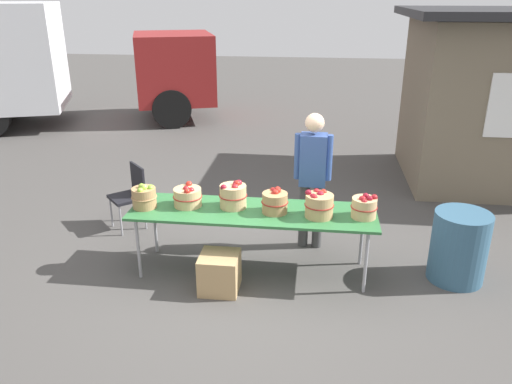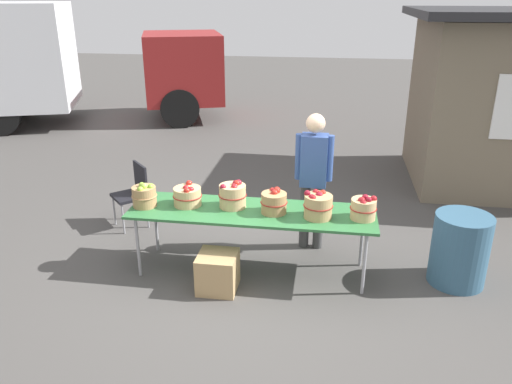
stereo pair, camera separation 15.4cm
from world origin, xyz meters
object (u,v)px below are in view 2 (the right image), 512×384
at_px(market_table, 252,214).
at_px(apple_basket_red_4, 364,208).
at_px(apple_basket_red_1, 233,195).
at_px(box_truck, 25,61).
at_px(vendor_adult, 314,172).
at_px(apple_basket_red_2, 274,202).
at_px(trash_barrel, 460,250).
at_px(produce_crate, 218,272).
at_px(folding_chair, 134,190).
at_px(apple_basket_red_3, 318,205).
at_px(apple_basket_red_0, 188,196).
at_px(apple_basket_green_0, 144,195).

bearing_deg(market_table, apple_basket_red_4, -1.34).
height_order(apple_basket_red_1, box_truck, box_truck).
xyz_separation_m(apple_basket_red_1, vendor_adult, (0.86, 0.61, 0.11)).
height_order(apple_basket_red_2, trash_barrel, apple_basket_red_2).
distance_m(apple_basket_red_2, produce_crate, 0.96).
relative_size(vendor_adult, produce_crate, 4.12).
height_order(apple_basket_red_1, vendor_adult, vendor_adult).
bearing_deg(apple_basket_red_4, folding_chair, 161.54).
bearing_deg(apple_basket_red_3, apple_basket_red_0, 175.58).
xyz_separation_m(market_table, trash_barrel, (2.26, 0.10, -0.32)).
relative_size(apple_basket_red_4, box_truck, 0.04).
bearing_deg(trash_barrel, box_truck, 145.34).
bearing_deg(apple_basket_red_1, apple_basket_red_4, -3.95).
xyz_separation_m(vendor_adult, box_truck, (-6.89, 5.30, 0.49)).
bearing_deg(market_table, folding_chair, 151.42).
bearing_deg(apple_basket_red_3, apple_basket_red_1, 171.69).
relative_size(apple_basket_red_2, box_truck, 0.04).
bearing_deg(trash_barrel, apple_basket_green_0, -177.46).
bearing_deg(box_truck, vendor_adult, -56.49).
bearing_deg(market_table, produce_crate, -124.48).
xyz_separation_m(apple_basket_red_3, box_truck, (-6.98, 6.05, 0.60)).
bearing_deg(produce_crate, apple_basket_red_4, 15.31).
relative_size(apple_basket_red_4, folding_chair, 0.33).
xyz_separation_m(apple_basket_green_0, vendor_adult, (1.83, 0.74, 0.12)).
xyz_separation_m(apple_basket_green_0, produce_crate, (0.90, -0.38, -0.67)).
distance_m(apple_basket_red_3, vendor_adult, 0.76).
xyz_separation_m(apple_basket_red_0, box_truck, (-5.52, 5.94, 0.63)).
xyz_separation_m(apple_basket_red_2, apple_basket_red_3, (0.47, -0.06, 0.01)).
height_order(apple_basket_red_1, trash_barrel, apple_basket_red_1).
distance_m(apple_basket_green_0, folding_chair, 1.21).
distance_m(apple_basket_red_4, vendor_adult, 0.92).
bearing_deg(trash_barrel, apple_basket_red_1, -179.38).
distance_m(box_truck, produce_crate, 8.86).
bearing_deg(box_truck, produce_crate, -66.06).
bearing_deg(market_table, box_truck, 136.29).
bearing_deg(trash_barrel, apple_basket_red_2, -176.91).
relative_size(apple_basket_green_0, apple_basket_red_1, 0.90).
height_order(apple_basket_red_3, trash_barrel, apple_basket_red_3).
distance_m(apple_basket_red_0, apple_basket_red_4, 1.93).
relative_size(vendor_adult, trash_barrel, 2.13).
distance_m(apple_basket_red_2, trash_barrel, 2.07).
bearing_deg(apple_basket_green_0, apple_basket_red_4, 0.68).
bearing_deg(apple_basket_red_0, produce_crate, -47.88).
bearing_deg(apple_basket_red_2, box_truck, 137.33).
relative_size(apple_basket_red_4, trash_barrel, 0.36).
relative_size(folding_chair, trash_barrel, 1.08).
bearing_deg(box_truck, apple_basket_red_4, -57.81).
height_order(apple_basket_green_0, trash_barrel, apple_basket_green_0).
height_order(apple_basket_red_0, folding_chair, apple_basket_red_0).
bearing_deg(apple_basket_red_4, apple_basket_red_0, 177.84).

